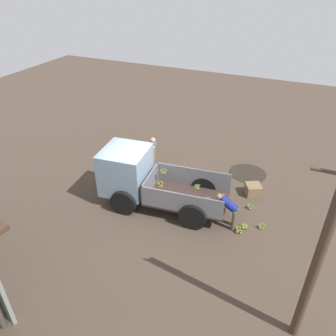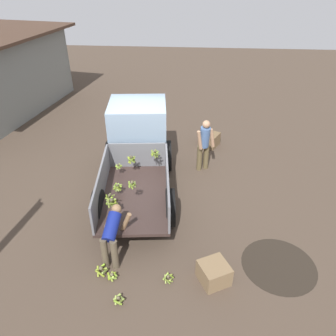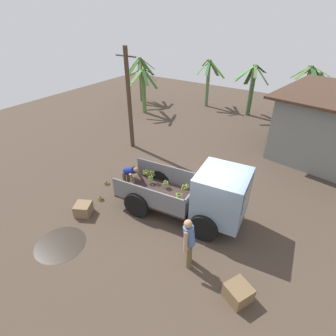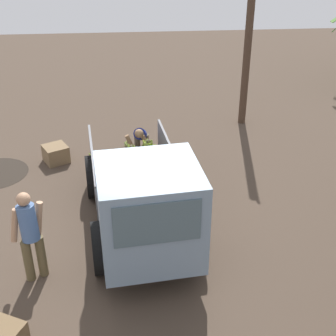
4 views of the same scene
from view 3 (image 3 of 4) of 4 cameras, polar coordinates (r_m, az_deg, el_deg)
ground at (r=9.67m, az=6.73°, el=-11.35°), size 36.00×36.00×0.00m
mud_patch_0 at (r=9.49m, az=-22.38°, el=-15.12°), size 1.61×1.61×0.01m
cargo_truck at (r=9.01m, az=8.64°, el=-5.88°), size 4.75×2.36×2.13m
utility_pole at (r=13.74m, az=-8.46°, el=14.51°), size 1.20×0.22×5.08m
banana_palm_0 at (r=20.71m, az=8.68°, el=18.10°), size 2.33×2.28×3.38m
banana_palm_1 at (r=20.19m, az=27.73°, el=14.89°), size 2.24×2.71×3.43m
banana_palm_2 at (r=21.82m, az=-5.94°, el=18.98°), size 2.45×2.55×3.33m
banana_palm_3 at (r=19.13m, az=-5.34°, el=16.77°), size 2.51×2.32×3.08m
banana_palm_4 at (r=20.85m, az=29.33°, el=13.97°), size 2.45×2.18×2.99m
banana_palm_5 at (r=19.40m, az=17.68°, el=16.05°), size 2.33×2.22×3.39m
person_foreground_visitor at (r=7.67m, az=4.53°, el=-15.52°), size 0.50×0.61×1.70m
person_worker_loading at (r=10.81m, az=-8.27°, el=-1.31°), size 0.83×0.70×1.20m
banana_bunch_on_ground_0 at (r=11.46m, az=-10.50°, el=-3.26°), size 0.23×0.23×0.18m
banana_bunch_on_ground_1 at (r=11.53m, az=-9.27°, el=-2.72°), size 0.28×0.28×0.23m
banana_bunch_on_ground_2 at (r=10.81m, az=-14.50°, el=-6.26°), size 0.23×0.25×0.17m
banana_bunch_on_ground_3 at (r=11.65m, az=-13.29°, el=-2.98°), size 0.24×0.24×0.18m
wooden_crate_0 at (r=10.23m, az=-17.95°, el=-8.50°), size 0.76×0.76×0.44m
wooden_crate_1 at (r=7.75m, az=15.04°, el=-24.73°), size 0.81×0.81×0.45m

